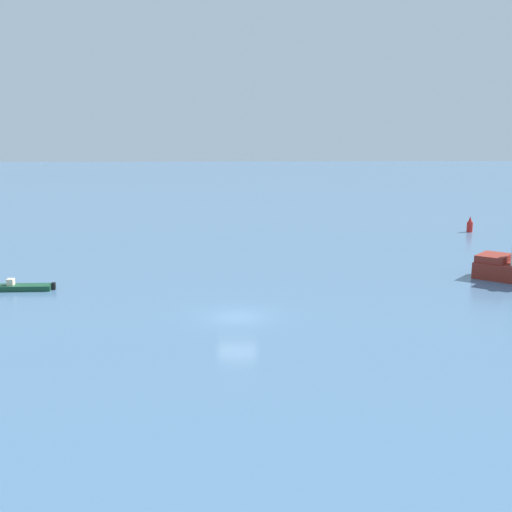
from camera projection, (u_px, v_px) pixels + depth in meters
ground_plane at (237, 317)px, 44.02m from camera, size 400.00×400.00×0.00m
fishing_skiff at (17, 287)px, 51.26m from camera, size 5.74×1.42×0.90m
channel_buoy_red at (470, 225)px, 79.41m from camera, size 0.70×0.70×1.90m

